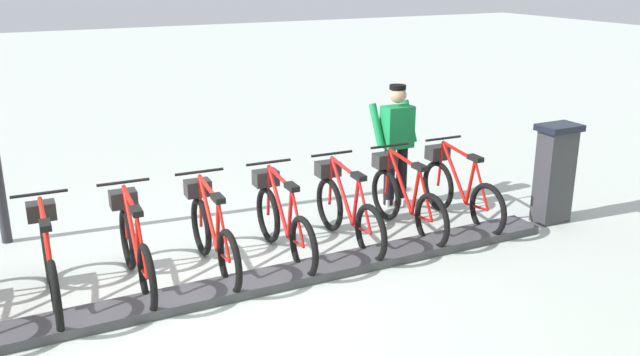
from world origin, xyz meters
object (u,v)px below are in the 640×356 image
at_px(bike_docked_1, 405,198).
at_px(bike_docked_6, 49,261).
at_px(bike_docked_2, 346,208).
at_px(bike_docked_0, 458,189).
at_px(bike_docked_5, 135,246).
at_px(bike_docked_3, 282,220).
at_px(bike_docked_4, 212,232).
at_px(payment_kiosk, 555,172).
at_px(worker_near_rack, 396,141).

distance_m(bike_docked_1, bike_docked_6, 4.11).
bearing_deg(bike_docked_6, bike_docked_2, -90.00).
xyz_separation_m(bike_docked_0, bike_docked_5, (0.00, 4.11, 0.00)).
relative_size(bike_docked_0, bike_docked_3, 1.00).
height_order(bike_docked_1, bike_docked_4, same).
bearing_deg(bike_docked_4, payment_kiosk, -97.51).
bearing_deg(bike_docked_0, bike_docked_1, 90.00).
xyz_separation_m(payment_kiosk, worker_near_rack, (1.45, 1.45, 0.24)).
bearing_deg(bike_docked_5, bike_docked_1, -90.00).
height_order(bike_docked_0, bike_docked_1, same).
height_order(bike_docked_1, bike_docked_5, same).
xyz_separation_m(bike_docked_0, bike_docked_4, (0.00, 3.29, 0.00)).
xyz_separation_m(payment_kiosk, bike_docked_0, (0.57, 1.05, -0.24)).
relative_size(payment_kiosk, bike_docked_0, 0.74).
height_order(bike_docked_1, worker_near_rack, worker_near_rack).
height_order(bike_docked_1, bike_docked_6, same).
bearing_deg(bike_docked_1, bike_docked_6, 90.00).
bearing_deg(worker_near_rack, bike_docked_1, 154.22).
xyz_separation_m(bike_docked_0, bike_docked_3, (0.00, 2.47, 0.00)).
bearing_deg(worker_near_rack, bike_docked_6, 100.91).
bearing_deg(bike_docked_6, bike_docked_1, -90.00).
bearing_deg(bike_docked_5, bike_docked_6, 90.00).
xyz_separation_m(bike_docked_0, worker_near_rack, (0.87, 0.40, 0.48)).
bearing_deg(bike_docked_4, bike_docked_6, 90.00).
xyz_separation_m(payment_kiosk, bike_docked_1, (0.57, 1.87, -0.24)).
relative_size(bike_docked_0, bike_docked_1, 1.00).
relative_size(bike_docked_2, bike_docked_3, 1.00).
distance_m(bike_docked_3, bike_docked_4, 0.82).
bearing_deg(bike_docked_0, payment_kiosk, -118.58).
xyz_separation_m(bike_docked_6, worker_near_rack, (0.87, -4.53, 0.48)).
xyz_separation_m(bike_docked_1, bike_docked_4, (0.00, 2.47, 0.00)).
relative_size(bike_docked_1, bike_docked_5, 1.00).
distance_m(bike_docked_2, bike_docked_3, 0.82).
xyz_separation_m(bike_docked_4, bike_docked_5, (0.00, 0.82, 0.00)).
relative_size(payment_kiosk, bike_docked_1, 0.74).
relative_size(bike_docked_2, bike_docked_5, 1.00).
relative_size(bike_docked_0, bike_docked_2, 1.00).
bearing_deg(bike_docked_5, payment_kiosk, -96.32).
distance_m(payment_kiosk, bike_docked_6, 6.01).
height_order(bike_docked_0, bike_docked_3, same).
height_order(bike_docked_1, bike_docked_2, same).
relative_size(payment_kiosk, bike_docked_4, 0.74).
bearing_deg(bike_docked_5, worker_near_rack, -76.75).
relative_size(bike_docked_3, bike_docked_5, 1.00).
xyz_separation_m(bike_docked_0, bike_docked_6, (0.00, 4.93, 0.00)).
bearing_deg(bike_docked_0, bike_docked_5, 90.00).
bearing_deg(bike_docked_4, bike_docked_0, -90.00).
height_order(bike_docked_0, worker_near_rack, worker_near_rack).
bearing_deg(payment_kiosk, bike_docked_0, 61.42).
distance_m(bike_docked_4, bike_docked_6, 1.64).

